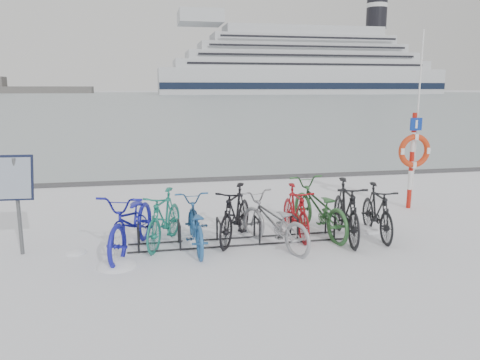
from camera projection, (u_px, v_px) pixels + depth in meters
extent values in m
plane|color=white|center=(238.00, 243.00, 8.68)|extent=(900.00, 900.00, 0.00)
cube|color=#A6B5BC|center=(151.00, 96.00, 157.85)|extent=(400.00, 298.00, 0.02)
cube|color=#3F3F42|center=(202.00, 180.00, 14.35)|extent=(400.00, 0.25, 0.10)
cylinder|color=black|center=(138.00, 241.00, 8.08)|extent=(0.04, 0.04, 0.44)
cylinder|color=black|center=(139.00, 233.00, 8.50)|extent=(0.04, 0.04, 0.44)
cylinder|color=black|center=(138.00, 225.00, 8.25)|extent=(0.04, 0.44, 0.04)
cylinder|color=black|center=(180.00, 238.00, 8.22)|extent=(0.04, 0.04, 0.44)
cylinder|color=black|center=(179.00, 231.00, 8.64)|extent=(0.04, 0.04, 0.44)
cylinder|color=black|center=(179.00, 223.00, 8.39)|extent=(0.04, 0.44, 0.04)
cylinder|color=black|center=(221.00, 236.00, 8.35)|extent=(0.04, 0.04, 0.44)
cylinder|color=black|center=(217.00, 229.00, 8.78)|extent=(0.04, 0.04, 0.44)
cylinder|color=black|center=(219.00, 221.00, 8.52)|extent=(0.04, 0.44, 0.04)
cylinder|color=black|center=(260.00, 234.00, 8.49)|extent=(0.04, 0.04, 0.44)
cylinder|color=black|center=(254.00, 227.00, 8.91)|extent=(0.04, 0.04, 0.44)
cylinder|color=black|center=(257.00, 219.00, 8.66)|extent=(0.04, 0.44, 0.04)
cylinder|color=black|center=(298.00, 231.00, 8.63)|extent=(0.04, 0.04, 0.44)
cylinder|color=black|center=(291.00, 225.00, 9.05)|extent=(0.04, 0.04, 0.44)
cylinder|color=black|center=(294.00, 217.00, 8.80)|extent=(0.04, 0.44, 0.04)
cylinder|color=black|center=(334.00, 229.00, 8.77)|extent=(0.04, 0.04, 0.44)
cylinder|color=black|center=(326.00, 223.00, 9.19)|extent=(0.04, 0.04, 0.44)
cylinder|color=black|center=(330.00, 215.00, 8.93)|extent=(0.04, 0.44, 0.04)
cylinder|color=black|center=(240.00, 245.00, 8.46)|extent=(4.00, 0.03, 0.03)
cylinder|color=black|center=(236.00, 238.00, 8.89)|extent=(4.00, 0.03, 0.03)
cylinder|color=#595B5E|center=(18.00, 207.00, 7.93)|extent=(0.07, 0.07, 1.68)
cube|color=black|center=(15.00, 178.00, 7.80)|extent=(0.59, 0.25, 0.76)
cube|color=#8C99AD|center=(14.00, 178.00, 7.76)|extent=(0.53, 0.18, 0.68)
cylinder|color=#B1180E|center=(409.00, 199.00, 11.15)|extent=(0.10, 0.10, 0.45)
cylinder|color=silver|center=(410.00, 180.00, 11.06)|extent=(0.10, 0.10, 0.45)
cylinder|color=#B1180E|center=(411.00, 161.00, 10.97)|extent=(0.10, 0.10, 0.45)
cylinder|color=silver|center=(413.00, 142.00, 10.89)|extent=(0.10, 0.10, 0.45)
cylinder|color=#B1180E|center=(414.00, 123.00, 10.80)|extent=(0.10, 0.10, 0.45)
torus|color=red|center=(414.00, 151.00, 10.84)|extent=(0.79, 0.13, 0.79)
cube|color=navy|center=(416.00, 124.00, 10.73)|extent=(0.29, 0.03, 0.29)
cylinder|color=silver|center=(417.00, 121.00, 10.86)|extent=(0.04, 0.04, 4.11)
cube|color=silver|center=(302.00, 82.00, 204.57)|extent=(123.99, 23.03, 10.63)
cube|color=black|center=(311.00, 86.00, 193.79)|extent=(123.99, 0.30, 2.66)
cube|color=black|center=(294.00, 86.00, 216.04)|extent=(123.99, 0.30, 2.66)
cube|color=silver|center=(302.00, 65.00, 203.20)|extent=(110.70, 21.25, 3.54)
cube|color=silver|center=(303.00, 48.00, 201.82)|extent=(89.45, 18.60, 3.54)
cube|color=silver|center=(303.00, 31.00, 200.45)|extent=(68.19, 15.94, 3.54)
cube|color=silver|center=(200.00, 18.00, 191.18)|extent=(17.71, 17.71, 5.31)
cylinder|color=black|center=(377.00, 14.00, 205.30)|extent=(8.86, 8.86, 12.40)
cube|color=black|center=(311.00, 55.00, 192.11)|extent=(97.42, 0.20, 10.63)
imported|color=#181A9A|center=(132.00, 220.00, 8.12)|extent=(1.36, 2.31, 1.14)
imported|color=#19705F|center=(164.00, 216.00, 8.54)|extent=(1.09, 1.77, 1.03)
imported|color=#245994|center=(195.00, 222.00, 8.33)|extent=(0.65, 1.81, 0.94)
imported|color=black|center=(235.00, 212.00, 8.75)|extent=(1.29, 1.82, 1.08)
imported|color=gray|center=(274.00, 220.00, 8.37)|extent=(1.37, 1.99, 0.99)
imported|color=maroon|center=(296.00, 210.00, 9.04)|extent=(0.50, 1.68, 1.01)
imported|color=#2F6431|center=(319.00, 206.00, 9.15)|extent=(1.03, 2.17, 1.09)
imported|color=black|center=(346.00, 209.00, 8.82)|extent=(0.87, 1.99, 1.16)
imported|color=black|center=(377.00, 210.00, 9.00)|extent=(0.73, 1.78, 1.04)
ellipsoid|color=white|center=(368.00, 231.00, 9.39)|extent=(0.51, 0.51, 0.18)
ellipsoid|color=white|center=(251.00, 235.00, 9.09)|extent=(0.33, 0.33, 0.11)
ellipsoid|color=white|center=(283.00, 227.00, 9.65)|extent=(0.47, 0.47, 0.16)
ellipsoid|color=white|center=(76.00, 253.00, 8.13)|extent=(0.39, 0.39, 0.14)
ellipsoid|color=white|center=(191.00, 240.00, 8.80)|extent=(0.41, 0.41, 0.14)
ellipsoid|color=white|center=(117.00, 266.00, 7.53)|extent=(0.64, 0.64, 0.23)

